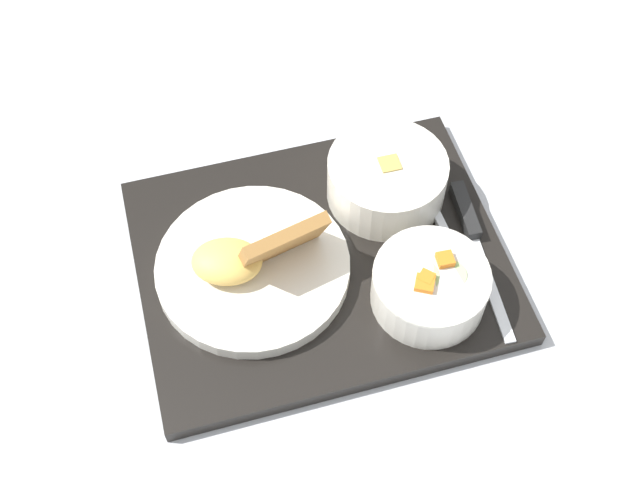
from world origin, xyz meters
TOP-DOWN VIEW (x-y plane):
  - ground_plane at (0.00, 0.00)m, footprint 4.00×4.00m
  - serving_tray at (0.00, 0.00)m, footprint 0.40×0.32m
  - bowl_salad at (-0.09, 0.08)m, footprint 0.12×0.12m
  - bowl_soup at (-0.10, -0.06)m, footprint 0.13×0.13m
  - plate_main at (0.07, 0.00)m, footprint 0.21×0.21m
  - knife at (-0.17, 0.01)m, footprint 0.03×0.20m
  - spoon at (-0.14, 0.02)m, footprint 0.04×0.16m

SIDE VIEW (x-z plane):
  - ground_plane at x=0.00m, z-range 0.00..0.00m
  - serving_tray at x=0.00m, z-range 0.00..0.02m
  - spoon at x=-0.14m, z-range 0.02..0.03m
  - knife at x=-0.17m, z-range 0.02..0.03m
  - plate_main at x=0.07m, z-range -0.01..0.08m
  - bowl_salad at x=-0.09m, z-range 0.02..0.08m
  - bowl_soup at x=-0.10m, z-range 0.02..0.08m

